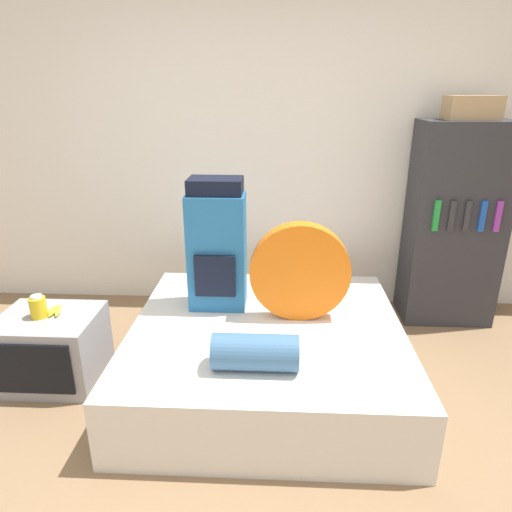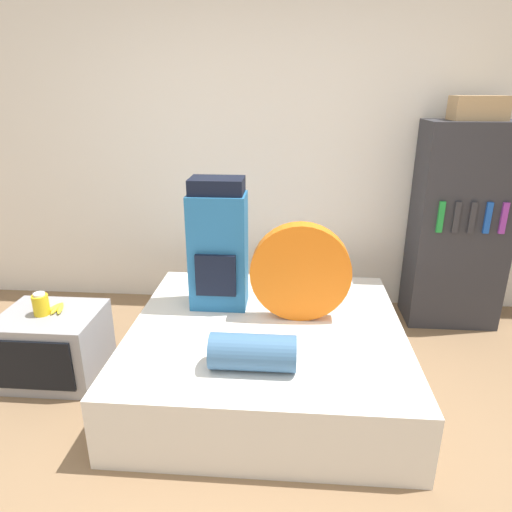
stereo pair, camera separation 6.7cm
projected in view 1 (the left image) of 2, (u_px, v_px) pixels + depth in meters
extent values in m
plane|color=#846647|center=(227.00, 493.00, 2.12)|extent=(16.00, 16.00, 0.00)
cube|color=white|center=(252.00, 151.00, 3.66)|extent=(8.00, 0.05, 2.60)
cube|color=silver|center=(267.00, 353.00, 2.87)|extent=(1.65, 1.60, 0.40)
cube|color=#23669E|center=(217.00, 252.00, 2.94)|extent=(0.36, 0.25, 0.75)
cube|color=black|center=(215.00, 186.00, 2.80)|extent=(0.33, 0.23, 0.10)
cube|color=black|center=(215.00, 276.00, 2.85)|extent=(0.25, 0.03, 0.27)
cylinder|color=orange|center=(300.00, 272.00, 2.80)|extent=(0.62, 0.11, 0.62)
cylinder|color=#3D668E|center=(255.00, 352.00, 2.34)|extent=(0.45, 0.19, 0.19)
cube|color=#939399|center=(52.00, 348.00, 2.89)|extent=(0.60, 0.49, 0.45)
cube|color=black|center=(31.00, 369.00, 2.65)|extent=(0.48, 0.02, 0.32)
cylinder|color=gold|center=(38.00, 308.00, 2.78)|extent=(0.10, 0.10, 0.13)
cylinder|color=white|center=(36.00, 297.00, 2.76)|extent=(0.07, 0.07, 0.02)
ellipsoid|color=yellow|center=(51.00, 311.00, 2.85)|extent=(0.07, 0.16, 0.03)
ellipsoid|color=yellow|center=(55.00, 311.00, 2.85)|extent=(0.03, 0.15, 0.03)
ellipsoid|color=yellow|center=(58.00, 311.00, 2.85)|extent=(0.07, 0.16, 0.03)
cube|color=#2D2D33|center=(454.00, 225.00, 3.51)|extent=(0.68, 0.39, 1.56)
cube|color=#1E8E38|center=(436.00, 216.00, 3.28)|extent=(0.04, 0.02, 0.23)
cube|color=#2D2D33|center=(452.00, 216.00, 3.28)|extent=(0.04, 0.02, 0.23)
cube|color=#2D2D33|center=(467.00, 216.00, 3.27)|extent=(0.04, 0.02, 0.23)
cube|color=#194CB2|center=(482.00, 216.00, 3.26)|extent=(0.04, 0.02, 0.23)
cube|color=purple|center=(498.00, 216.00, 3.26)|extent=(0.04, 0.02, 0.23)
cube|color=tan|center=(472.00, 108.00, 3.22)|extent=(0.36, 0.22, 0.16)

